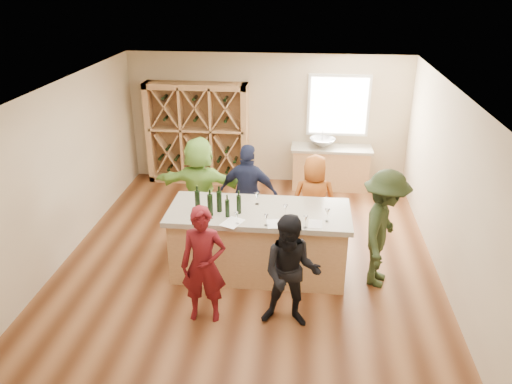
# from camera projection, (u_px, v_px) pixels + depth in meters

# --- Properties ---
(floor) EXTENTS (6.00, 7.00, 0.10)m
(floor) POSITION_uv_depth(u_px,v_px,m) (249.00, 263.00, 8.19)
(floor) COLOR brown
(floor) RESTS_ON ground
(ceiling) EXTENTS (6.00, 7.00, 0.10)m
(ceiling) POSITION_uv_depth(u_px,v_px,m) (247.00, 87.00, 7.00)
(ceiling) COLOR white
(ceiling) RESTS_ON ground
(wall_back) EXTENTS (6.00, 0.10, 2.80)m
(wall_back) POSITION_uv_depth(u_px,v_px,m) (267.00, 119.00, 10.82)
(wall_back) COLOR #CBB793
(wall_back) RESTS_ON ground
(wall_front) EXTENTS (6.00, 0.10, 2.80)m
(wall_front) POSITION_uv_depth(u_px,v_px,m) (200.00, 339.00, 4.37)
(wall_front) COLOR #CBB793
(wall_front) RESTS_ON ground
(wall_left) EXTENTS (0.10, 7.00, 2.80)m
(wall_left) POSITION_uv_depth(u_px,v_px,m) (57.00, 174.00, 7.89)
(wall_left) COLOR #CBB793
(wall_left) RESTS_ON ground
(wall_right) EXTENTS (0.10, 7.00, 2.80)m
(wall_right) POSITION_uv_depth(u_px,v_px,m) (454.00, 191.00, 7.31)
(wall_right) COLOR #CBB793
(wall_right) RESTS_ON ground
(window_frame) EXTENTS (1.30, 0.06, 1.30)m
(window_frame) POSITION_uv_depth(u_px,v_px,m) (338.00, 106.00, 10.46)
(window_frame) COLOR white
(window_frame) RESTS_ON wall_back
(window_pane) EXTENTS (1.18, 0.01, 1.18)m
(window_pane) POSITION_uv_depth(u_px,v_px,m) (339.00, 106.00, 10.43)
(window_pane) COLOR white
(window_pane) RESTS_ON wall_back
(wine_rack) EXTENTS (2.20, 0.45, 2.20)m
(wine_rack) POSITION_uv_depth(u_px,v_px,m) (198.00, 134.00, 10.83)
(wine_rack) COLOR tan
(wine_rack) RESTS_ON floor
(back_counter_base) EXTENTS (1.60, 0.58, 0.86)m
(back_counter_base) POSITION_uv_depth(u_px,v_px,m) (330.00, 169.00, 10.76)
(back_counter_base) COLOR tan
(back_counter_base) RESTS_ON floor
(back_counter_top) EXTENTS (1.70, 0.62, 0.06)m
(back_counter_top) POSITION_uv_depth(u_px,v_px,m) (332.00, 148.00, 10.58)
(back_counter_top) COLOR #A19884
(back_counter_top) RESTS_ON back_counter_base
(sink) EXTENTS (0.54, 0.54, 0.19)m
(sink) POSITION_uv_depth(u_px,v_px,m) (322.00, 143.00, 10.54)
(sink) COLOR silver
(sink) RESTS_ON back_counter_top
(faucet) EXTENTS (0.02, 0.02, 0.30)m
(faucet) POSITION_uv_depth(u_px,v_px,m) (322.00, 137.00, 10.68)
(faucet) COLOR silver
(faucet) RESTS_ON back_counter_top
(tasting_counter_base) EXTENTS (2.60, 1.00, 1.00)m
(tasting_counter_base) POSITION_uv_depth(u_px,v_px,m) (259.00, 244.00, 7.68)
(tasting_counter_base) COLOR tan
(tasting_counter_base) RESTS_ON floor
(tasting_counter_top) EXTENTS (2.72, 1.12, 0.08)m
(tasting_counter_top) POSITION_uv_depth(u_px,v_px,m) (259.00, 212.00, 7.46)
(tasting_counter_top) COLOR #A19884
(tasting_counter_top) RESTS_ON tasting_counter_base
(wine_bottle_a) EXTENTS (0.10, 0.10, 0.32)m
(wine_bottle_a) POSITION_uv_depth(u_px,v_px,m) (198.00, 201.00, 7.36)
(wine_bottle_a) COLOR black
(wine_bottle_a) RESTS_ON tasting_counter_top
(wine_bottle_b) EXTENTS (0.09, 0.09, 0.33)m
(wine_bottle_b) POSITION_uv_depth(u_px,v_px,m) (210.00, 205.00, 7.22)
(wine_bottle_b) COLOR black
(wine_bottle_b) RESTS_ON tasting_counter_top
(wine_bottle_c) EXTENTS (0.09, 0.09, 0.32)m
(wine_bottle_c) POSITION_uv_depth(u_px,v_px,m) (219.00, 201.00, 7.34)
(wine_bottle_c) COLOR black
(wine_bottle_c) RESTS_ON tasting_counter_top
(wine_bottle_d) EXTENTS (0.08, 0.08, 0.26)m
(wine_bottle_d) POSITION_uv_depth(u_px,v_px,m) (227.00, 208.00, 7.19)
(wine_bottle_d) COLOR black
(wine_bottle_d) RESTS_ON tasting_counter_top
(wine_bottle_e) EXTENTS (0.09, 0.09, 0.28)m
(wine_bottle_e) POSITION_uv_depth(u_px,v_px,m) (239.00, 205.00, 7.29)
(wine_bottle_e) COLOR black
(wine_bottle_e) RESTS_ON tasting_counter_top
(wine_glass_a) EXTENTS (0.07, 0.07, 0.16)m
(wine_glass_a) POSITION_uv_depth(u_px,v_px,m) (237.00, 218.00, 7.01)
(wine_glass_a) COLOR white
(wine_glass_a) RESTS_ON tasting_counter_top
(wine_glass_b) EXTENTS (0.06, 0.06, 0.16)m
(wine_glass_b) POSITION_uv_depth(u_px,v_px,m) (266.00, 220.00, 6.96)
(wine_glass_b) COLOR white
(wine_glass_b) RESTS_ON tasting_counter_top
(wine_glass_c) EXTENTS (0.08, 0.08, 0.17)m
(wine_glass_c) POSITION_uv_depth(u_px,v_px,m) (306.00, 222.00, 6.90)
(wine_glass_c) COLOR white
(wine_glass_c) RESTS_ON tasting_counter_top
(wine_glass_d) EXTENTS (0.08, 0.08, 0.17)m
(wine_glass_d) POSITION_uv_depth(u_px,v_px,m) (285.00, 211.00, 7.24)
(wine_glass_d) COLOR white
(wine_glass_d) RESTS_ON tasting_counter_top
(wine_glass_e) EXTENTS (0.09, 0.09, 0.20)m
(wine_glass_e) POSITION_uv_depth(u_px,v_px,m) (327.00, 215.00, 7.07)
(wine_glass_e) COLOR white
(wine_glass_e) RESTS_ON tasting_counter_top
(tasting_menu_a) EXTENTS (0.36, 0.40, 0.00)m
(tasting_menu_a) POSITION_uv_depth(u_px,v_px,m) (232.00, 222.00, 7.07)
(tasting_menu_a) COLOR white
(tasting_menu_a) RESTS_ON tasting_counter_top
(tasting_menu_b) EXTENTS (0.26, 0.31, 0.00)m
(tasting_menu_b) POSITION_uv_depth(u_px,v_px,m) (274.00, 224.00, 7.04)
(tasting_menu_b) COLOR white
(tasting_menu_b) RESTS_ON tasting_counter_top
(tasting_menu_c) EXTENTS (0.21, 0.28, 0.00)m
(tasting_menu_c) POSITION_uv_depth(u_px,v_px,m) (315.00, 224.00, 7.03)
(tasting_menu_c) COLOR white
(tasting_menu_c) RESTS_ON tasting_counter_top
(person_near_left) EXTENTS (0.62, 0.47, 1.65)m
(person_near_left) POSITION_uv_depth(u_px,v_px,m) (204.00, 265.00, 6.52)
(person_near_left) COLOR #590F14
(person_near_left) RESTS_ON floor
(person_near_right) EXTENTS (0.79, 0.46, 1.59)m
(person_near_right) POSITION_uv_depth(u_px,v_px,m) (291.00, 273.00, 6.41)
(person_near_right) COLOR black
(person_near_right) RESTS_ON floor
(person_server) EXTENTS (0.86, 1.28, 1.81)m
(person_server) POSITION_uv_depth(u_px,v_px,m) (383.00, 229.00, 7.25)
(person_server) COLOR #263319
(person_server) RESTS_ON floor
(person_far_mid) EXTENTS (1.09, 0.67, 1.75)m
(person_far_mid) POSITION_uv_depth(u_px,v_px,m) (249.00, 194.00, 8.47)
(person_far_mid) COLOR #191E38
(person_far_mid) RESTS_ON floor
(person_far_right) EXTENTS (0.80, 0.55, 1.59)m
(person_far_right) POSITION_uv_depth(u_px,v_px,m) (314.00, 200.00, 8.42)
(person_far_right) COLOR #994C19
(person_far_right) RESTS_ON floor
(person_far_left) EXTENTS (1.69, 0.64, 1.81)m
(person_far_left) POSITION_uv_depth(u_px,v_px,m) (200.00, 187.00, 8.67)
(person_far_left) COLOR #8CC64C
(person_far_left) RESTS_ON floor
(wine_glass_f) EXTENTS (0.07, 0.07, 0.18)m
(wine_glass_f) POSITION_uv_depth(u_px,v_px,m) (257.00, 199.00, 7.59)
(wine_glass_f) COLOR white
(wine_glass_f) RESTS_ON tasting_counter_top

